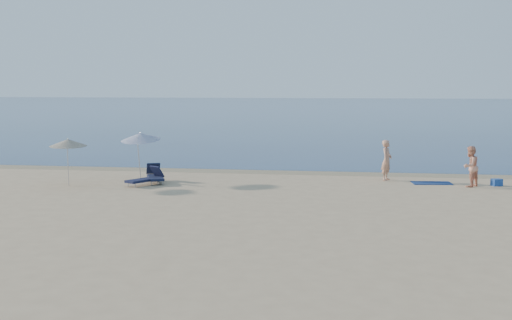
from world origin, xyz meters
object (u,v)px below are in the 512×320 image
Objects in this scene: blue_cooler at (497,182)px; person_left at (387,160)px; person_right at (470,166)px; umbrella_near at (140,137)px.

person_left is at bearing 144.40° from blue_cooler.
person_left is 1.05× the size of person_right.
person_right is at bearing 175.60° from blue_cooler.
person_left is 4.32× the size of blue_cooler.
person_right is 4.10× the size of blue_cooler.
person_right reaches higher than blue_cooler.
blue_cooler is (4.64, -0.93, -0.77)m from person_left.
person_left is 11.22m from umbrella_near.
blue_cooler is at bearing 150.11° from person_right.
person_right is 14.50m from umbrella_near.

